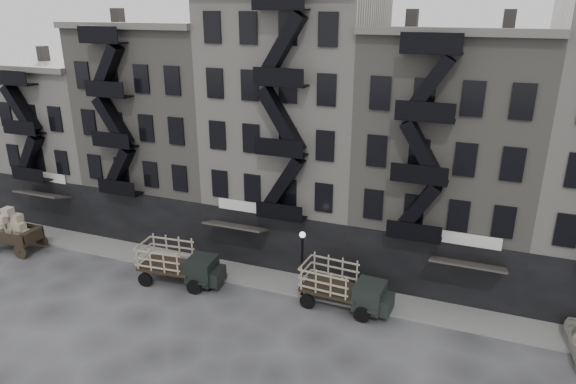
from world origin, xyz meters
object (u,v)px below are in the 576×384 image
(wagon, at_px, (12,226))
(stake_truck_east, at_px, (344,284))
(stake_truck_west, at_px, (179,261))
(pedestrian_west, at_px, (16,240))
(pedestrian_mid, at_px, (205,277))

(wagon, xyz_separation_m, stake_truck_east, (23.68, 1.33, -0.34))
(stake_truck_west, distance_m, pedestrian_west, 13.33)
(stake_truck_west, xyz_separation_m, pedestrian_mid, (1.91, -0.11, -0.68))
(pedestrian_mid, bearing_deg, wagon, -5.44)
(pedestrian_mid, bearing_deg, stake_truck_east, -178.52)
(wagon, xyz_separation_m, stake_truck_west, (13.38, 0.31, -0.31))
(stake_truck_east, bearing_deg, wagon, -173.02)
(pedestrian_mid, bearing_deg, pedestrian_west, -5.62)
(wagon, relative_size, pedestrian_mid, 2.29)
(pedestrian_west, relative_size, pedestrian_mid, 0.94)
(stake_truck_east, xyz_separation_m, pedestrian_west, (-23.60, -1.28, -0.70))
(stake_truck_west, bearing_deg, pedestrian_west, 175.96)
(stake_truck_east, height_order, pedestrian_mid, stake_truck_east)
(stake_truck_west, distance_m, stake_truck_east, 10.35)
(pedestrian_west, distance_m, pedestrian_mid, 15.22)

